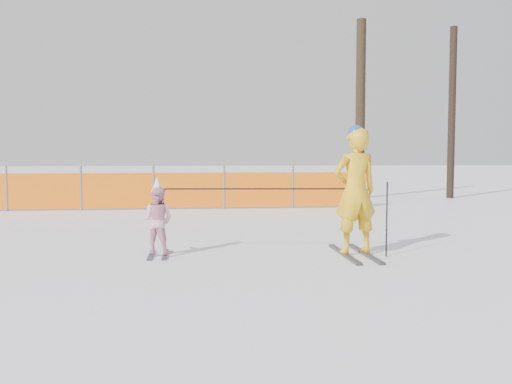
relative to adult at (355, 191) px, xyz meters
The scene contains 6 objects.
ground 1.88m from the adult, 169.47° to the right, with size 120.00×120.00×0.00m, color white.
adult is the anchor object (origin of this frame).
child 3.15m from the adult, behind, with size 0.63×0.89×1.25m.
ski_poles 0.98m from the adult, behind, with size 3.44×0.50×1.17m.
safety_fence 8.88m from the adult, 121.09° to the left, with size 14.21×0.06×1.25m.
tree_trunks 11.88m from the adult, 67.61° to the left, with size 3.53×0.57×6.25m.
Camera 1 is at (-0.98, -8.44, 1.63)m, focal length 40.00 mm.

